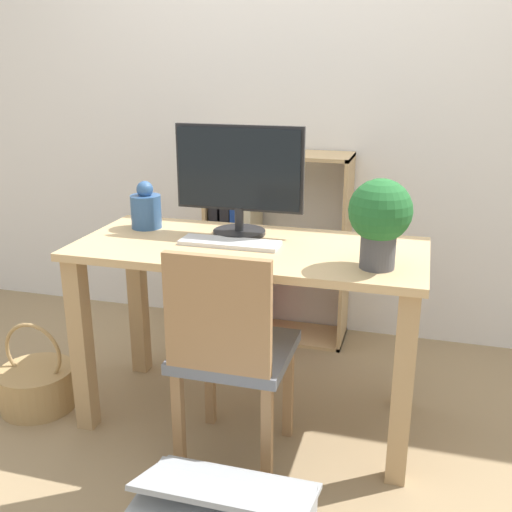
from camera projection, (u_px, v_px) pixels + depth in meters
The scene contains 10 objects.
ground_plane at pixel (250, 415), 2.52m from camera, with size 10.00×10.00×0.00m, color #997F5B.
wall_back at pixel (304, 86), 3.02m from camera, with size 8.00×0.05×2.60m.
desk at pixel (249, 283), 2.33m from camera, with size 1.34×0.60×0.75m.
monitor at pixel (239, 175), 2.36m from camera, with size 0.52×0.21×0.44m.
keyboard at pixel (230, 243), 2.29m from camera, with size 0.39×0.12×0.02m.
vase at pixel (146, 209), 2.50m from camera, with size 0.13×0.13×0.20m.
potted_plant at pixel (380, 217), 1.98m from camera, with size 0.21×0.21×0.31m.
chair at pixel (230, 349), 2.09m from camera, with size 0.40×0.40×0.85m.
bookshelf at pixel (253, 252), 3.18m from camera, with size 0.73×0.28×0.99m.
basket at pixel (37, 385), 2.56m from camera, with size 0.32×0.32×0.39m.
Camera 1 is at (0.62, -2.10, 1.42)m, focal length 42.00 mm.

